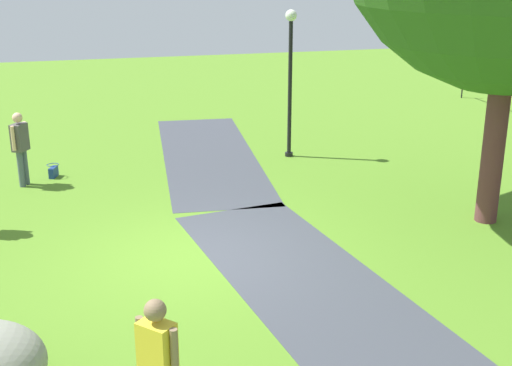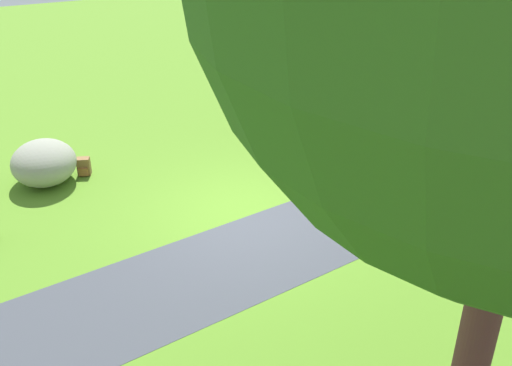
# 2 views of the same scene
# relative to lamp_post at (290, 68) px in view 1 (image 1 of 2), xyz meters

# --- Properties ---
(ground_plane) EXTENTS (48.00, 48.00, 0.00)m
(ground_plane) POSITION_rel_lamp_post_xyz_m (5.43, -3.28, -2.25)
(ground_plane) COLOR #538224
(footpath_segment_near) EXTENTS (8.16, 2.94, 0.01)m
(footpath_segment_near) POSITION_rel_lamp_post_xyz_m (-0.58, -1.98, -2.25)
(footpath_segment_near) COLOR #3C3F48
(footpath_segment_near) RESTS_ON ground
(footpath_segment_mid) EXTENTS (8.25, 3.45, 0.01)m
(footpath_segment_mid) POSITION_rel_lamp_post_xyz_m (7.36, -1.71, -2.25)
(footpath_segment_mid) COLOR #3C3F48
(footpath_segment_mid) RESTS_ON ground
(lamp_post) EXTENTS (0.28, 0.28, 3.66)m
(lamp_post) POSITION_rel_lamp_post_xyz_m (0.00, 0.00, 0.00)
(lamp_post) COLOR black
(lamp_post) RESTS_ON ground
(woman_with_handbag) EXTENTS (0.46, 0.39, 1.66)m
(woman_with_handbag) POSITION_rel_lamp_post_xyz_m (0.74, -6.41, -1.29)
(woman_with_handbag) COLOR #4C5965
(woman_with_handbag) RESTS_ON ground
(passerby_on_path) EXTENTS (0.43, 0.42, 1.71)m
(passerby_on_path) POSITION_rel_lamp_post_xyz_m (10.00, -4.48, -1.25)
(passerby_on_path) COLOR #6B5C5F
(passerby_on_path) RESTS_ON ground
(handbag_on_grass) EXTENTS (0.35, 0.35, 0.31)m
(handbag_on_grass) POSITION_rel_lamp_post_xyz_m (0.29, -5.80, -2.11)
(handbag_on_grass) COLOR navy
(handbag_on_grass) RESTS_ON ground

